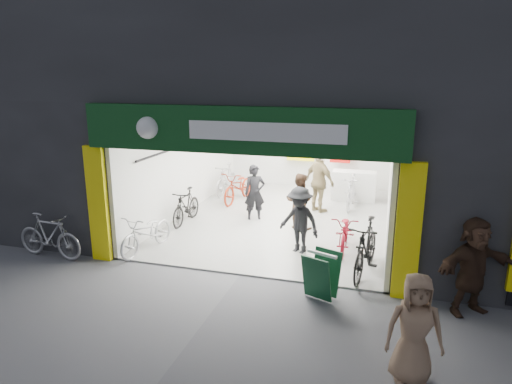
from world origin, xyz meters
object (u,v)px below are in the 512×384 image
at_px(bike_left_front, 147,233).
at_px(pedestrian_near, 414,329).
at_px(bike_right_front, 366,248).
at_px(sandwich_board, 321,274).
at_px(parked_bike, 49,236).

xyz_separation_m(bike_left_front, pedestrian_near, (5.80, -3.19, 0.32)).
height_order(bike_right_front, pedestrian_near, pedestrian_near).
bearing_deg(sandwich_board, pedestrian_near, -32.16).
bearing_deg(pedestrian_near, sandwich_board, 117.35).
distance_m(bike_right_front, pedestrian_near, 3.41).
relative_size(bike_right_front, pedestrian_near, 1.25).
bearing_deg(sandwich_board, parked_bike, -160.89).
height_order(bike_right_front, sandwich_board, bike_right_front).
bearing_deg(pedestrian_near, bike_right_front, 94.06).
relative_size(bike_left_front, bike_right_front, 0.91).
bearing_deg(sandwich_board, bike_right_front, 80.95).
height_order(bike_left_front, bike_right_front, bike_right_front).
distance_m(bike_left_front, bike_right_front, 5.00).
relative_size(bike_right_front, parked_bike, 1.13).
distance_m(pedestrian_near, sandwich_board, 2.57).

